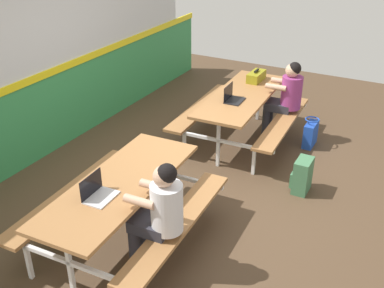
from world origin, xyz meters
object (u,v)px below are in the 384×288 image
Objects in this scene: student_nearer at (159,210)px; tote_bag_bright at (310,134)px; student_further at (286,94)px; laptop_dark at (232,98)px; picnic_table_right at (241,105)px; toolbox_grey at (256,76)px; picnic_table_left at (121,196)px; backpack_dark at (302,176)px; laptop_silver at (98,193)px.

student_nearer is 3.35m from tote_bag_bright.
student_further reaches higher than tote_bag_bright.
student_nearer reaches higher than laptop_dark.
toolbox_grey is (0.65, 0.03, 0.23)m from picnic_table_right.
toolbox_grey is at bearing 2.65° from picnic_table_right.
laptop_dark is (2.64, 0.44, 0.08)m from student_nearer.
picnic_table_right is 0.35m from laptop_dark.
picnic_table_right is 1.73× the size of student_nearer.
picnic_table_left is 3.31m from tote_bag_bright.
picnic_table_left reaches higher than backpack_dark.
student_nearer is at bearing -170.61° from laptop_dark.
tote_bag_bright is (3.09, -1.13, -0.39)m from picnic_table_left.
tote_bag_bright is at bearing -9.89° from student_nearer.
laptop_dark is at bearing -2.96° from picnic_table_left.
student_further is at bearing 27.39° from backpack_dark.
laptop_silver is 2.79m from laptop_dark.
tote_bag_bright is at bearing 10.68° from backpack_dark.
toolbox_grey is (3.40, -0.12, 0.23)m from picnic_table_left.
picnic_table_right is 0.68m from student_further.
backpack_dark is at bearing -21.88° from student_nearer.
laptop_dark is at bearing 9.39° from student_nearer.
laptop_silver is 0.75× the size of backpack_dark.
student_nearer is 0.61m from laptop_silver.
picnic_table_right is at bearing -3.28° from laptop_silver.
laptop_dark is at bearing -3.10° from laptop_silver.
student_further is 1.55m from backpack_dark.
student_nearer is 3.66× the size of laptop_silver.
picnic_table_right is at bearing -177.35° from toolbox_grey.
picnic_table_left is at bearing 143.26° from backpack_dark.
student_further is at bearing -113.93° from toolbox_grey.
laptop_dark is (-0.28, 0.02, 0.21)m from picnic_table_right.
laptop_dark is 1.51m from backpack_dark.
laptop_dark is 0.77× the size of tote_bag_bright.
student_nearer is 2.68m from laptop_dark.
backpack_dark is (-0.64, -1.24, -0.57)m from laptop_dark.
backpack_dark is at bearing -32.97° from laptop_silver.
student_further is 0.88m from laptop_dark.
picnic_table_left is 1.73× the size of student_further.
picnic_table_right is 6.34× the size of laptop_dark.
laptop_silver reaches higher than toolbox_grey.
toolbox_grey reaches higher than picnic_table_right.
backpack_dark is (-1.56, -1.25, -0.60)m from toolbox_grey.
laptop_dark is (2.79, -0.15, 0.00)m from laptop_silver.
picnic_table_left is 6.34× the size of laptop_silver.
toolbox_grey is at bearing 73.08° from tote_bag_bright.
laptop_silver is 3.71m from toolbox_grey.
student_nearer is at bearing 177.81° from student_further.
laptop_silver is (-3.06, 0.18, 0.21)m from picnic_table_right.
student_further reaches higher than laptop_dark.
tote_bag_bright is (3.26, -0.57, -0.51)m from student_nearer.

